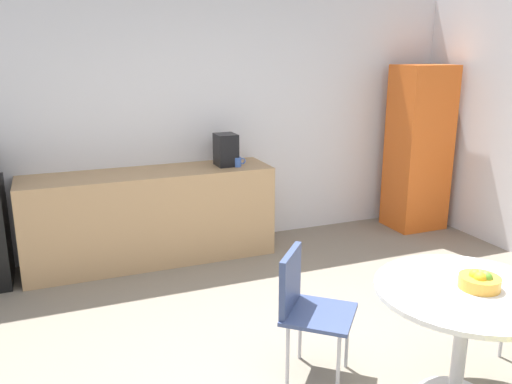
{
  "coord_description": "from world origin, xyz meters",
  "views": [
    {
      "loc": [
        -1.39,
        -2.27,
        2.03
      ],
      "look_at": [
        0.09,
        1.42,
        0.95
      ],
      "focal_mm": 36.9,
      "sensor_mm": 36.0,
      "label": 1
    }
  ],
  "objects": [
    {
      "name": "round_table",
      "position": [
        0.7,
        -0.22,
        0.59
      ],
      "size": [
        1.02,
        1.02,
        0.74
      ],
      "color": "silver",
      "rests_on": "ground_plane"
    },
    {
      "name": "coffee_maker",
      "position": [
        0.26,
        2.65,
        1.06
      ],
      "size": [
        0.2,
        0.24,
        0.32
      ],
      "primitive_type": "cube",
      "color": "black",
      "rests_on": "counter_block"
    },
    {
      "name": "fruit_bowl",
      "position": [
        0.77,
        -0.24,
        0.79
      ],
      "size": [
        0.23,
        0.23,
        0.11
      ],
      "color": "gold",
      "rests_on": "round_table"
    },
    {
      "name": "counter_block",
      "position": [
        -0.53,
        2.65,
        0.45
      ],
      "size": [
        2.39,
        0.6,
        0.9
      ],
      "primitive_type": "cube",
      "color": "tan",
      "rests_on": "ground_plane"
    },
    {
      "name": "chair_navy",
      "position": [
        0.0,
        0.39,
        0.52
      ],
      "size": [
        0.59,
        0.59,
        0.83
      ],
      "color": "silver",
      "rests_on": "ground_plane"
    },
    {
      "name": "mug_white",
      "position": [
        0.35,
        2.55,
        0.95
      ],
      "size": [
        0.13,
        0.08,
        0.09
      ],
      "color": "#3F66BF",
      "rests_on": "counter_block"
    },
    {
      "name": "locker_cabinet",
      "position": [
        2.55,
        2.55,
        0.93
      ],
      "size": [
        0.6,
        0.5,
        1.87
      ],
      "primitive_type": "cube",
      "color": "orange",
      "rests_on": "ground_plane"
    },
    {
      "name": "wall_back",
      "position": [
        0.0,
        3.0,
        1.3
      ],
      "size": [
        6.0,
        0.1,
        2.6
      ],
      "primitive_type": "cube",
      "color": "silver",
      "rests_on": "ground_plane"
    }
  ]
}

